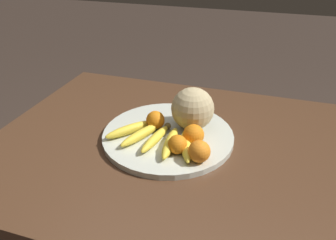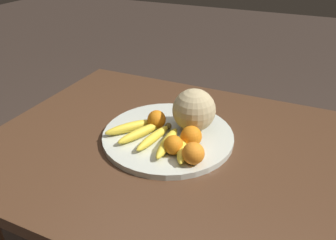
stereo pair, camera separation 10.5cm
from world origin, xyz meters
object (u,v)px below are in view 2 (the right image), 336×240
(kitchen_table, at_px, (186,175))
(melon, at_px, (194,110))
(fruit_bowl, at_px, (168,135))
(orange_front_right, at_px, (191,136))
(produce_tag, at_px, (175,138))
(orange_back_left, at_px, (193,153))
(banana_bunch, at_px, (154,137))
(orange_front_left, at_px, (157,119))
(orange_mid_center, at_px, (173,145))

(kitchen_table, bearing_deg, melon, -83.07)
(fruit_bowl, bearing_deg, orange_front_right, 159.57)
(produce_tag, bearing_deg, orange_front_right, 152.85)
(orange_back_left, bearing_deg, banana_bunch, -19.15)
(melon, relative_size, orange_back_left, 2.19)
(kitchen_table, distance_m, melon, 0.22)
(orange_front_left, relative_size, orange_front_right, 0.94)
(orange_mid_center, height_order, produce_tag, orange_mid_center)
(fruit_bowl, xyz_separation_m, melon, (-0.07, -0.06, 0.08))
(kitchen_table, distance_m, orange_back_left, 0.19)
(kitchen_table, xyz_separation_m, fruit_bowl, (0.08, -0.02, 0.12))
(fruit_bowl, xyz_separation_m, produce_tag, (-0.03, 0.02, 0.01))
(melon, bearing_deg, orange_mid_center, 87.81)
(fruit_bowl, xyz_separation_m, orange_back_left, (-0.13, 0.11, 0.04))
(orange_front_left, height_order, produce_tag, orange_front_left)
(orange_back_left, relative_size, produce_tag, 0.85)
(kitchen_table, distance_m, orange_front_left, 0.21)
(banana_bunch, distance_m, orange_back_left, 0.16)
(banana_bunch, bearing_deg, orange_mid_center, 77.56)
(banana_bunch, bearing_deg, orange_back_left, 80.60)
(melon, distance_m, orange_front_right, 0.11)
(orange_front_right, relative_size, produce_tag, 0.87)
(melon, xyz_separation_m, banana_bunch, (0.09, 0.12, -0.05))
(kitchen_table, relative_size, orange_mid_center, 22.16)
(melon, height_order, orange_front_left, melon)
(orange_front_left, bearing_deg, orange_front_right, 159.80)
(orange_mid_center, bearing_deg, banana_bunch, -22.18)
(kitchen_table, relative_size, orange_back_left, 19.95)
(orange_front_left, xyz_separation_m, orange_back_left, (-0.18, 0.13, 0.00))
(orange_mid_center, bearing_deg, fruit_bowl, -57.73)
(fruit_bowl, height_order, orange_front_right, orange_front_right)
(kitchen_table, xyz_separation_m, orange_front_right, (-0.02, 0.01, 0.16))
(melon, distance_m, orange_mid_center, 0.16)
(orange_front_left, bearing_deg, produce_tag, 157.67)
(orange_back_left, height_order, produce_tag, orange_back_left)
(banana_bunch, distance_m, orange_mid_center, 0.09)
(melon, bearing_deg, kitchen_table, 96.93)
(orange_mid_center, xyz_separation_m, produce_tag, (0.03, -0.08, -0.03))
(orange_front_left, xyz_separation_m, orange_front_right, (-0.14, 0.05, 0.00))
(kitchen_table, relative_size, orange_front_right, 19.58)
(banana_bunch, distance_m, orange_front_left, 0.09)
(melon, height_order, orange_back_left, melon)
(fruit_bowl, distance_m, orange_front_left, 0.07)
(fruit_bowl, height_order, orange_front_left, orange_front_left)
(orange_front_right, height_order, orange_mid_center, orange_front_right)
(kitchen_table, xyz_separation_m, orange_back_left, (-0.05, 0.09, 0.16))
(orange_front_left, bearing_deg, banana_bunch, 110.08)
(orange_back_left, bearing_deg, kitchen_table, -58.84)
(orange_front_left, distance_m, orange_mid_center, 0.16)
(fruit_bowl, xyz_separation_m, orange_front_left, (0.05, -0.02, 0.04))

